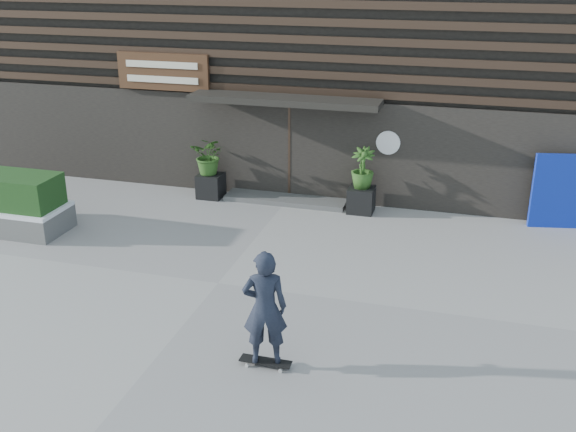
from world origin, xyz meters
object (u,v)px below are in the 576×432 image
(planter_pot_right, at_px, (361,200))
(skateboarder, at_px, (265,308))
(planter_pot_left, at_px, (211,186))
(blue_tarp, at_px, (574,192))

(planter_pot_right, height_order, skateboarder, skateboarder)
(planter_pot_left, relative_size, planter_pot_right, 1.00)
(blue_tarp, relative_size, skateboarder, 0.96)
(planter_pot_left, xyz_separation_m, blue_tarp, (8.44, 0.30, 0.54))
(blue_tarp, xyz_separation_m, skateboarder, (-4.87, -7.04, 0.13))
(skateboarder, bearing_deg, planter_pot_right, 88.03)
(planter_pot_left, distance_m, blue_tarp, 8.46)
(planter_pot_left, bearing_deg, skateboarder, -62.09)
(blue_tarp, bearing_deg, planter_pot_right, 172.53)
(blue_tarp, distance_m, skateboarder, 8.56)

